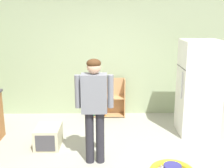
% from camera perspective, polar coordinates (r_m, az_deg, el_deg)
% --- Properties ---
extents(ground_plane, '(12.00, 12.00, 0.00)m').
position_cam_1_polar(ground_plane, '(4.58, -1.46, -15.69)').
color(ground_plane, '#A5A597').
rests_on(ground_plane, ground).
extents(back_wall, '(5.20, 0.06, 2.70)m').
position_cam_1_polar(back_wall, '(6.37, -1.32, 5.79)').
color(back_wall, '#9AAC83').
rests_on(back_wall, ground).
extents(refrigerator, '(0.73, 0.68, 1.78)m').
position_cam_1_polar(refrigerator, '(5.64, 16.77, -0.70)').
color(refrigerator, white).
rests_on(refrigerator, ground).
extents(bookshelf, '(0.80, 0.28, 0.85)m').
position_cam_1_polar(bookshelf, '(6.40, -1.60, -3.14)').
color(bookshelf, tan).
rests_on(bookshelf, ground).
extents(standing_person, '(0.57, 0.22, 1.62)m').
position_cam_1_polar(standing_person, '(4.27, -3.51, -3.61)').
color(standing_person, '#29282F').
rests_on(standing_person, ground).
extents(pet_carrier, '(0.42, 0.55, 0.36)m').
position_cam_1_polar(pet_carrier, '(5.18, -12.49, -10.10)').
color(pet_carrier, beige).
rests_on(pet_carrier, ground).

